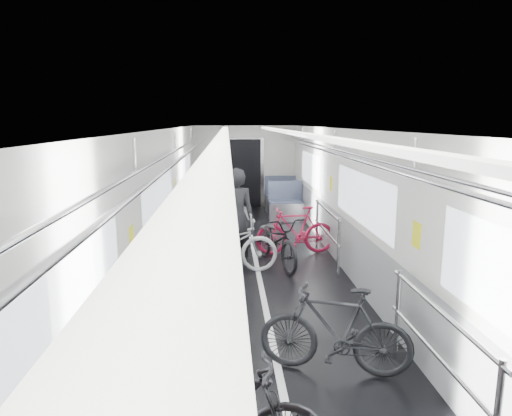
{
  "coord_description": "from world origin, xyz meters",
  "views": [
    {
      "loc": [
        -0.49,
        -6.52,
        2.52
      ],
      "look_at": [
        0.0,
        1.45,
        1.0
      ],
      "focal_mm": 32.0,
      "sensor_mm": 36.0,
      "label": 1
    }
  ],
  "objects_px": {
    "bike_aisle": "(276,240)",
    "person_seated": "(208,183)",
    "bike_left_far": "(223,245)",
    "bike_right_far": "(296,230)",
    "person_standing": "(236,217)",
    "bike_right_near": "(336,330)"
  },
  "relations": [
    {
      "from": "bike_left_far",
      "to": "bike_aisle",
      "type": "distance_m",
      "value": 1.0
    },
    {
      "from": "bike_aisle",
      "to": "person_standing",
      "type": "height_order",
      "value": "person_standing"
    },
    {
      "from": "bike_aisle",
      "to": "person_seated",
      "type": "bearing_deg",
      "value": 89.98
    },
    {
      "from": "bike_right_far",
      "to": "bike_aisle",
      "type": "bearing_deg",
      "value": -38.3
    },
    {
      "from": "bike_right_far",
      "to": "person_standing",
      "type": "bearing_deg",
      "value": -68.5
    },
    {
      "from": "bike_left_far",
      "to": "bike_right_far",
      "type": "distance_m",
      "value": 1.72
    },
    {
      "from": "bike_left_far",
      "to": "person_standing",
      "type": "xyz_separation_m",
      "value": [
        0.23,
        0.46,
        0.39
      ]
    },
    {
      "from": "bike_aisle",
      "to": "person_standing",
      "type": "bearing_deg",
      "value": 155.33
    },
    {
      "from": "bike_right_far",
      "to": "bike_aisle",
      "type": "height_order",
      "value": "bike_right_far"
    },
    {
      "from": "bike_left_far",
      "to": "bike_right_near",
      "type": "distance_m",
      "value": 3.4
    },
    {
      "from": "bike_right_near",
      "to": "person_seated",
      "type": "relative_size",
      "value": 0.88
    },
    {
      "from": "bike_left_far",
      "to": "person_seated",
      "type": "xyz_separation_m",
      "value": [
        -0.45,
        5.03,
        0.39
      ]
    },
    {
      "from": "person_seated",
      "to": "bike_left_far",
      "type": "bearing_deg",
      "value": 76.53
    },
    {
      "from": "bike_right_near",
      "to": "person_seated",
      "type": "xyz_separation_m",
      "value": [
        -1.61,
        8.23,
        0.41
      ]
    },
    {
      "from": "bike_left_far",
      "to": "person_seated",
      "type": "height_order",
      "value": "person_seated"
    },
    {
      "from": "bike_left_far",
      "to": "person_standing",
      "type": "distance_m",
      "value": 0.65
    },
    {
      "from": "person_standing",
      "to": "person_seated",
      "type": "distance_m",
      "value": 4.61
    },
    {
      "from": "bike_left_far",
      "to": "bike_right_far",
      "type": "height_order",
      "value": "bike_left_far"
    },
    {
      "from": "person_standing",
      "to": "person_seated",
      "type": "xyz_separation_m",
      "value": [
        -0.68,
        4.56,
        0.0
      ]
    },
    {
      "from": "bike_aisle",
      "to": "person_seated",
      "type": "relative_size",
      "value": 1.01
    },
    {
      "from": "bike_right_far",
      "to": "person_seated",
      "type": "bearing_deg",
      "value": -160.32
    },
    {
      "from": "bike_aisle",
      "to": "bike_left_far",
      "type": "bearing_deg",
      "value": -175.38
    }
  ]
}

